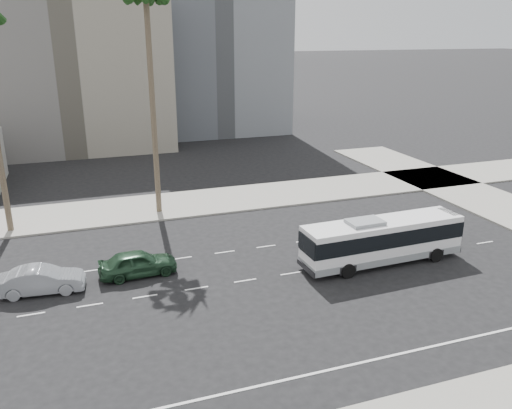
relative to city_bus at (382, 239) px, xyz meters
name	(u,v)px	position (x,y,z in m)	size (l,w,h in m)	color
ground	(291,274)	(-6.16, 0.40, -1.63)	(700.00, 700.00, 0.00)	black
sidewalk_north	(223,200)	(-6.16, 15.90, -1.56)	(120.00, 7.00, 0.15)	gray
midrise_beige_west	(68,75)	(-18.16, 45.40, 7.37)	(24.00, 18.00, 18.00)	slate
midrise_gray_center	(206,41)	(1.84, 52.40, 11.37)	(20.00, 20.00, 26.00)	#585D64
highrise_far	(224,0)	(63.84, 260.40, 28.37)	(22.00, 22.00, 60.00)	slate
city_bus	(382,239)	(0.00, 0.00, 0.00)	(10.89, 2.76, 3.11)	white
car_a	(138,263)	(-15.14, 3.33, -0.83)	(4.74, 1.91, 1.61)	#21422A
car_b	(42,280)	(-20.64, 2.87, -0.85)	(4.73, 1.65, 1.56)	#90949C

